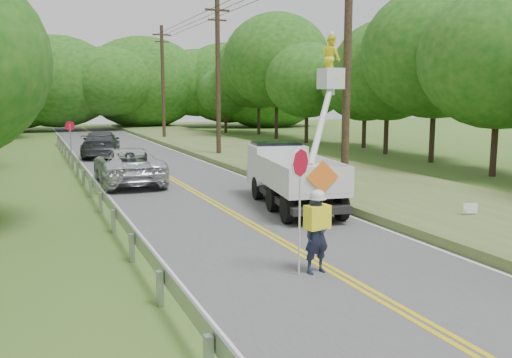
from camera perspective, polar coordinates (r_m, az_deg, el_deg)
name	(u,v)px	position (r m, az deg, el deg)	size (l,w,h in m)	color
ground	(370,293)	(11.47, 12.00, -11.74)	(140.00, 140.00, 0.00)	#4B6229
road	(185,187)	(23.93, -7.47, -0.81)	(7.20, 96.00, 0.03)	#4D4D4F
guardrail	(88,177)	(24.02, -17.36, 0.21)	(0.18, 48.00, 0.77)	#979A9F
utility_poles	(262,70)	(28.15, 0.66, 11.45)	(1.60, 43.30, 10.00)	black
tall_grass_verge	(326,174)	(26.66, 7.39, 0.49)	(7.00, 96.00, 0.30)	#51602F
treeline_right	(348,67)	(40.50, 9.69, 11.56)	(10.72, 51.38, 11.36)	#332319
treeline_horizon	(97,82)	(65.42, -16.50, 9.82)	(57.56, 15.10, 11.68)	#144D10
flagger	(317,228)	(12.18, 6.42, -5.21)	(1.11, 0.51, 2.89)	#191E33
bucket_truck	(291,164)	(20.07, 3.69, 1.54)	(3.84, 6.43, 6.17)	black
suv_silver	(128,166)	(25.07, -13.34, 1.39)	(2.73, 5.93, 1.65)	silver
suv_darkgrey	(101,144)	(36.60, -16.06, 3.58)	(2.32, 5.70, 1.66)	#3A3E42
stop_sign_permanent	(70,137)	(31.58, -19.02, 4.25)	(0.54, 0.14, 2.59)	#979A9F
yard_sign	(470,209)	(18.12, 21.71, -2.98)	(0.45, 0.16, 0.67)	white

